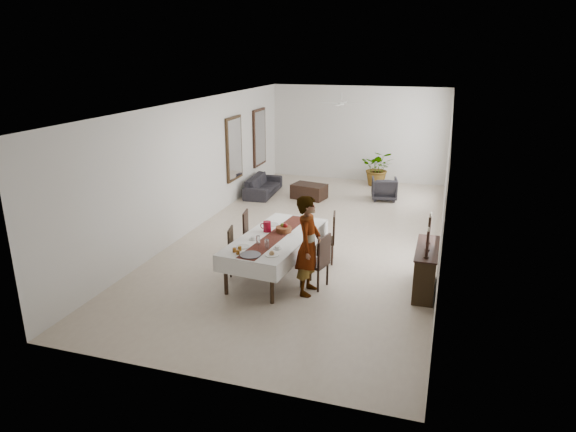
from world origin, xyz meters
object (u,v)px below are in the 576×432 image
(dining_table_top, at_px, (276,238))
(sideboard_body, at_px, (426,270))
(red_pitcher, at_px, (267,227))
(woman, at_px, (308,245))
(sofa, at_px, (263,185))

(dining_table_top, bearing_deg, sideboard_body, 7.63)
(red_pitcher, distance_m, sideboard_body, 3.21)
(red_pitcher, xyz_separation_m, woman, (1.09, -0.82, 0.02))
(red_pitcher, relative_size, woman, 0.11)
(dining_table_top, distance_m, woman, 1.07)
(red_pitcher, distance_m, sofa, 5.83)
(red_pitcher, bearing_deg, sofa, 110.92)
(dining_table_top, distance_m, red_pitcher, 0.34)
(sideboard_body, distance_m, sofa, 7.59)
(dining_table_top, height_order, woman, woman)
(sideboard_body, relative_size, sofa, 0.72)
(dining_table_top, xyz_separation_m, sideboard_body, (2.92, 0.10, -0.36))
(red_pitcher, bearing_deg, dining_table_top, -36.56)
(dining_table_top, relative_size, red_pitcher, 12.00)
(dining_table_top, height_order, red_pitcher, red_pitcher)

